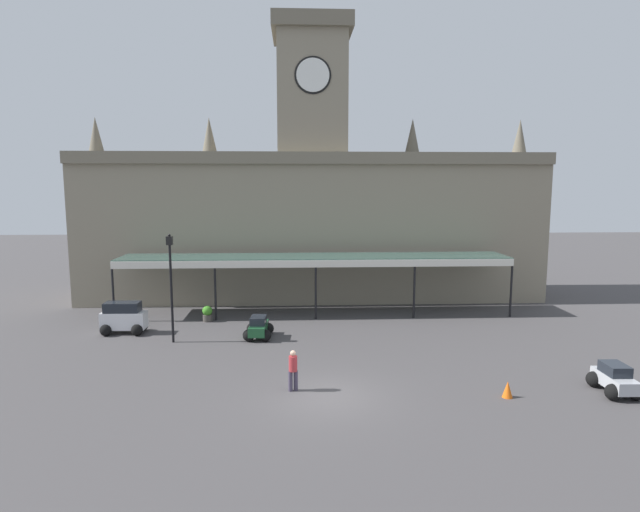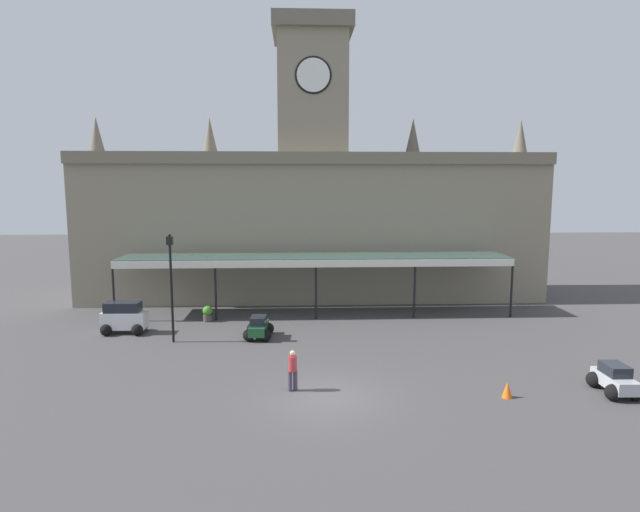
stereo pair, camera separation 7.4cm
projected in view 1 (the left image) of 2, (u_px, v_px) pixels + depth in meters
name	position (u px, v px, depth m)	size (l,w,h in m)	color
ground_plane	(328.00, 397.00, 20.16)	(140.00, 140.00, 0.00)	#474445
station_building	(312.00, 214.00, 38.03)	(32.63, 6.91, 19.59)	gray
entrance_canopy	(315.00, 258.00, 32.75)	(24.62, 3.26, 3.76)	#38564C
car_green_sedan	(259.00, 329.00, 27.97)	(1.60, 2.10, 1.19)	#1E512D
car_silver_sedan	(615.00, 381.00, 20.46)	(1.56, 2.07, 1.19)	#B2B5BA
car_white_van	(124.00, 319.00, 28.75)	(2.42, 1.62, 1.77)	silver
pedestrian_beside_cars	(293.00, 369.00, 20.65)	(0.38, 0.34, 1.67)	#3F384C
victorian_lamppost	(171.00, 277.00, 26.75)	(0.30, 0.30, 5.73)	black
traffic_cone	(508.00, 389.00, 20.07)	(0.40, 0.40, 0.65)	orange
planter_forecourt_centre	(207.00, 313.00, 31.36)	(0.60, 0.60, 0.96)	#47423D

